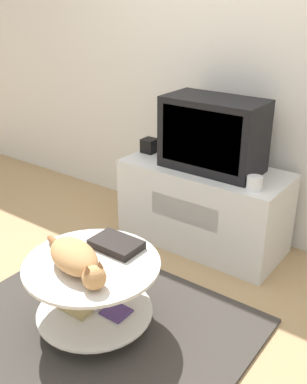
{
  "coord_description": "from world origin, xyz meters",
  "views": [
    {
      "loc": [
        1.39,
        -1.43,
        1.71
      ],
      "look_at": [
        -0.02,
        0.5,
        0.63
      ],
      "focal_mm": 42.0,
      "sensor_mm": 36.0,
      "label": 1
    }
  ],
  "objects_px": {
    "tv": "(213,134)",
    "dvd_box": "(116,244)",
    "speaker": "(149,146)",
    "cat": "(76,259)"
  },
  "relations": [
    {
      "from": "speaker",
      "to": "cat",
      "type": "height_order",
      "value": "speaker"
    },
    {
      "from": "tv",
      "to": "dvd_box",
      "type": "distance_m",
      "value": 1.05
    },
    {
      "from": "tv",
      "to": "speaker",
      "type": "xyz_separation_m",
      "value": [
        -0.54,
        0.02,
        -0.19
      ]
    },
    {
      "from": "dvd_box",
      "to": "cat",
      "type": "relative_size",
      "value": 0.47
    },
    {
      "from": "speaker",
      "to": "dvd_box",
      "type": "height_order",
      "value": "speaker"
    },
    {
      "from": "dvd_box",
      "to": "cat",
      "type": "distance_m",
      "value": 0.28
    },
    {
      "from": "speaker",
      "to": "dvd_box",
      "type": "xyz_separation_m",
      "value": [
        0.52,
        -0.99,
        -0.19
      ]
    },
    {
      "from": "tv",
      "to": "dvd_box",
      "type": "xyz_separation_m",
      "value": [
        -0.03,
        -0.97,
        -0.39
      ]
    },
    {
      "from": "cat",
      "to": "dvd_box",
      "type": "bearing_deg",
      "value": 104.11
    },
    {
      "from": "speaker",
      "to": "cat",
      "type": "distance_m",
      "value": 1.37
    }
  ]
}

